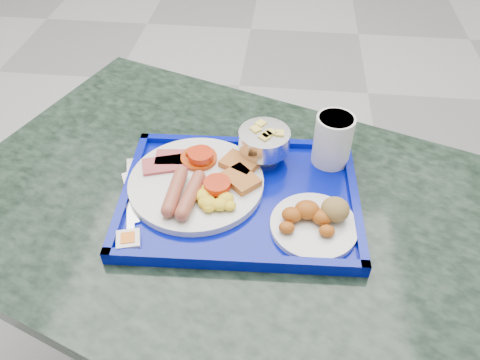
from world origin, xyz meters
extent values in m
plane|color=#979799|center=(0.00, 0.00, 0.00)|extent=(6.00, 6.00, 0.00)
cylinder|color=slate|center=(0.15, -0.84, 0.34)|extent=(0.10, 0.10, 0.62)
cube|color=black|center=(0.15, -0.84, 0.66)|extent=(1.28, 1.06, 0.04)
cube|color=#030D98|center=(0.16, -0.82, 0.69)|extent=(0.46, 0.35, 0.01)
cube|color=#030D98|center=(0.16, -0.67, 0.70)|extent=(0.44, 0.04, 0.01)
cube|color=#030D98|center=(0.17, -0.98, 0.70)|extent=(0.44, 0.04, 0.01)
cube|color=#030D98|center=(0.38, -0.81, 0.70)|extent=(0.03, 0.33, 0.01)
cube|color=#030D98|center=(-0.05, -0.83, 0.70)|extent=(0.03, 0.33, 0.01)
cylinder|color=silver|center=(0.08, -0.81, 0.70)|extent=(0.26, 0.26, 0.01)
cube|color=#B2474C|center=(0.03, -0.75, 0.71)|extent=(0.09, 0.06, 0.01)
cube|color=#B2474C|center=(0.01, -0.77, 0.71)|extent=(0.10, 0.07, 0.01)
cylinder|color=#C13D08|center=(0.07, -0.75, 0.72)|extent=(0.07, 0.07, 0.01)
sphere|color=#C13D08|center=(0.09, -0.76, 0.72)|extent=(0.01, 0.01, 0.01)
sphere|color=#C13D08|center=(0.08, -0.74, 0.72)|extent=(0.01, 0.01, 0.01)
sphere|color=#C13D08|center=(0.08, -0.77, 0.72)|extent=(0.01, 0.01, 0.01)
sphere|color=#C13D08|center=(0.09, -0.77, 0.72)|extent=(0.01, 0.01, 0.01)
sphere|color=#C13D08|center=(0.10, -0.73, 0.72)|extent=(0.01, 0.01, 0.01)
sphere|color=#C13D08|center=(0.08, -0.76, 0.72)|extent=(0.01, 0.01, 0.01)
sphere|color=#C13D08|center=(0.07, -0.76, 0.72)|extent=(0.01, 0.01, 0.01)
sphere|color=#C13D08|center=(0.08, -0.73, 0.72)|extent=(0.01, 0.01, 0.01)
sphere|color=#C13D08|center=(0.08, -0.77, 0.72)|extent=(0.01, 0.01, 0.01)
sphere|color=#C13D08|center=(0.08, -0.73, 0.72)|extent=(0.01, 0.01, 0.01)
sphere|color=#C13D08|center=(0.06, -0.76, 0.72)|extent=(0.01, 0.01, 0.01)
sphere|color=#C13D08|center=(0.08, -0.72, 0.72)|extent=(0.01, 0.01, 0.01)
sphere|color=#C13D08|center=(0.05, -0.74, 0.72)|extent=(0.01, 0.01, 0.01)
sphere|color=#C13D08|center=(0.08, -0.76, 0.72)|extent=(0.01, 0.01, 0.01)
sphere|color=#C13D08|center=(0.09, -0.76, 0.72)|extent=(0.01, 0.01, 0.01)
sphere|color=#C13D08|center=(0.10, -0.75, 0.72)|extent=(0.01, 0.01, 0.01)
sphere|color=#C13D08|center=(0.09, -0.76, 0.72)|extent=(0.01, 0.01, 0.01)
cube|color=#B3662C|center=(0.16, -0.76, 0.72)|extent=(0.08, 0.08, 0.01)
cube|color=#B3662C|center=(0.16, -0.80, 0.72)|extent=(0.08, 0.08, 0.01)
cylinder|color=brown|center=(0.05, -0.85, 0.72)|extent=(0.03, 0.10, 0.03)
cylinder|color=brown|center=(0.08, -0.86, 0.72)|extent=(0.04, 0.10, 0.03)
ellipsoid|color=yellow|center=(0.11, -0.88, 0.72)|extent=(0.02, 0.02, 0.02)
ellipsoid|color=yellow|center=(0.11, -0.85, 0.72)|extent=(0.02, 0.02, 0.01)
ellipsoid|color=yellow|center=(0.15, -0.87, 0.72)|extent=(0.02, 0.02, 0.02)
ellipsoid|color=yellow|center=(0.10, -0.84, 0.72)|extent=(0.02, 0.02, 0.01)
ellipsoid|color=yellow|center=(0.13, -0.87, 0.72)|extent=(0.03, 0.03, 0.02)
ellipsoid|color=yellow|center=(0.14, -0.86, 0.72)|extent=(0.03, 0.03, 0.02)
ellipsoid|color=yellow|center=(0.15, -0.87, 0.72)|extent=(0.02, 0.02, 0.01)
ellipsoid|color=yellow|center=(0.13, -0.87, 0.72)|extent=(0.03, 0.03, 0.02)
ellipsoid|color=yellow|center=(0.10, -0.86, 0.72)|extent=(0.03, 0.03, 0.02)
ellipsoid|color=yellow|center=(0.11, -0.87, 0.72)|extent=(0.03, 0.03, 0.02)
ellipsoid|color=yellow|center=(0.11, -0.87, 0.72)|extent=(0.03, 0.03, 0.02)
cylinder|color=#B81A04|center=(0.08, -0.75, 0.73)|extent=(0.05, 0.05, 0.01)
cylinder|color=#B81A04|center=(0.12, -0.83, 0.73)|extent=(0.05, 0.05, 0.01)
cylinder|color=silver|center=(0.30, -0.89, 0.70)|extent=(0.15, 0.15, 0.01)
ellipsoid|color=#A44D13|center=(0.32, -0.91, 0.72)|extent=(0.03, 0.02, 0.02)
ellipsoid|color=#A44D13|center=(0.32, -0.88, 0.72)|extent=(0.04, 0.03, 0.02)
ellipsoid|color=#A44D13|center=(0.29, -0.87, 0.72)|extent=(0.05, 0.04, 0.03)
ellipsoid|color=#A44D13|center=(0.26, -0.88, 0.72)|extent=(0.04, 0.03, 0.02)
ellipsoid|color=#A44D13|center=(0.26, -0.91, 0.72)|extent=(0.03, 0.02, 0.02)
ellipsoid|color=olive|center=(0.34, -0.87, 0.73)|extent=(0.05, 0.05, 0.04)
cylinder|color=silver|center=(0.20, -0.71, 0.70)|extent=(0.06, 0.06, 0.01)
cylinder|color=silver|center=(0.20, -0.71, 0.71)|extent=(0.02, 0.02, 0.02)
cylinder|color=silver|center=(0.20, -0.71, 0.75)|extent=(0.10, 0.10, 0.04)
cube|color=#F3DC5C|center=(0.20, -0.73, 0.76)|extent=(0.03, 0.03, 0.01)
cube|color=#F3DC5C|center=(0.21, -0.71, 0.76)|extent=(0.02, 0.03, 0.01)
cube|color=#F3DC5C|center=(0.19, -0.69, 0.76)|extent=(0.03, 0.03, 0.01)
cube|color=#F3DC5C|center=(0.23, -0.71, 0.76)|extent=(0.02, 0.02, 0.01)
cube|color=#F3DC5C|center=(0.18, -0.71, 0.76)|extent=(0.03, 0.03, 0.01)
cube|color=#F3DC5C|center=(0.21, -0.72, 0.76)|extent=(0.03, 0.03, 0.01)
cylinder|color=white|center=(0.34, -0.70, 0.75)|extent=(0.08, 0.08, 0.11)
cylinder|color=orange|center=(0.34, -0.70, 0.80)|extent=(0.07, 0.07, 0.01)
cube|color=silver|center=(-0.04, -0.85, 0.70)|extent=(0.07, 0.13, 0.00)
ellipsoid|color=silver|center=(0.00, -0.77, 0.70)|extent=(0.05, 0.05, 0.01)
cube|color=silver|center=(-0.04, -0.84, 0.70)|extent=(0.07, 0.19, 0.00)
cube|color=white|center=(-0.01, -0.96, 0.70)|extent=(0.05, 0.05, 0.01)
cube|color=orange|center=(-0.01, -0.96, 0.71)|extent=(0.03, 0.03, 0.00)
camera|label=1|loc=(0.23, -1.44, 1.33)|focal=35.00mm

